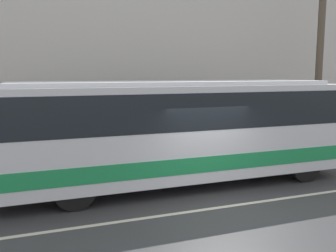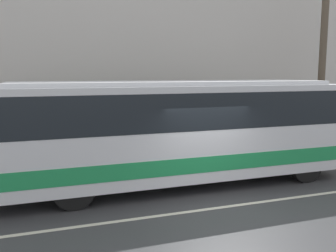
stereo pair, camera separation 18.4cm
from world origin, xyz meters
name	(u,v)px [view 1 (the left image)]	position (x,y,z in m)	size (l,w,h in m)	color
ground_plane	(224,207)	(0.00, 0.00, 0.00)	(60.00, 60.00, 0.00)	#38383A
sidewalk	(155,159)	(0.00, 5.53, 0.07)	(60.00, 3.07, 0.14)	gray
building_facade	(142,41)	(0.00, 7.21, 4.77)	(60.00, 0.35, 9.89)	silver
lane_stripe	(224,207)	(0.00, 0.00, 0.00)	(54.00, 0.14, 0.01)	beige
transit_bus	(176,127)	(-0.44, 2.28, 1.80)	(11.17, 2.60, 3.19)	silver
utility_pole_near	(320,49)	(7.30, 4.88, 4.46)	(0.30, 0.30, 8.65)	brown
pedestrian_waiting	(115,141)	(-1.69, 5.09, 0.95)	(0.36, 0.36, 1.73)	#1E5933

